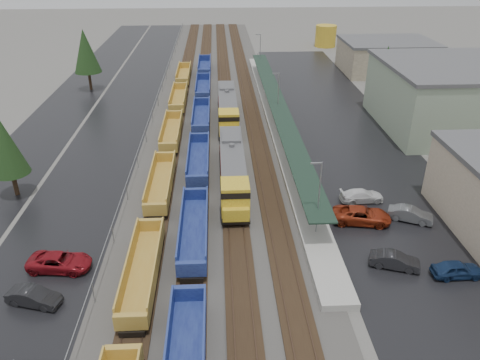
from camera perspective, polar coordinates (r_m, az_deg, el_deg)
The scene contains 23 objects.
ballast_strip at distance 80.68m, azimuth -3.12°, elevation 9.17°, with size 20.00×160.00×0.08m, color #302D2B.
trackbed at distance 80.65m, azimuth -3.12°, elevation 9.25°, with size 14.60×160.00×0.22m.
west_parking_lot at distance 82.15m, azimuth -13.76°, elevation 8.74°, with size 10.00×160.00×0.02m, color black.
west_road at distance 84.60m, azimuth -20.49°, elevation 8.32°, with size 9.00×160.00×0.02m, color black.
east_commuter_lot at distance 73.66m, azimuth 11.95°, elevation 6.74°, with size 16.00×100.00×0.02m, color black.
station_platform at distance 71.61m, azimuth 4.57°, elevation 7.27°, with size 3.00×80.00×8.00m.
chainlink_fence at distance 79.33m, azimuth -10.12°, elevation 9.65°, with size 0.08×160.04×2.02m.
industrial_buildings at distance 75.76m, azimuth 27.05°, elevation 8.29°, with size 32.52×75.30×9.50m.
tree_west_near at distance 55.31m, azimuth -26.67°, elevation 3.67°, with size 3.96×3.96×9.00m.
tree_west_far at distance 91.53m, azimuth -18.32°, elevation 14.70°, with size 4.84×4.84×11.00m.
tree_east at distance 81.73m, azimuth 17.33°, elevation 12.94°, with size 4.40×4.40×10.00m.
locomotive_lead at distance 52.33m, azimuth -0.90°, elevation 1.21°, with size 2.84×18.70×4.23m.
locomotive_trail at distance 71.73m, azimuth -1.53°, elevation 8.70°, with size 2.84×18.70×4.23m.
well_string_yellow at distance 52.76m, azimuth -9.59°, elevation -0.40°, with size 2.46×104.47×2.18m.
well_string_blue at distance 57.60m, azimuth -5.07°, elevation 2.43°, with size 2.55×105.45×2.26m.
storage_tank at distance 127.51m, azimuth 10.39°, elevation 16.89°, with size 5.30×5.30×5.30m, color gold.
parked_car_west_b at distance 40.68m, azimuth -23.85°, elevation -12.91°, with size 4.27×1.49×1.41m, color black.
parked_car_west_c at distance 43.55m, azimuth -21.12°, elevation -9.29°, with size 5.38×2.48×1.50m, color maroon.
parked_car_east_a at distance 43.05m, azimuth 18.36°, elevation -9.31°, with size 4.24×1.48×1.40m, color black.
parked_car_east_b at distance 48.34m, azimuth 14.63°, elevation -4.19°, with size 5.77×2.66×1.60m, color maroon.
parked_car_east_c at distance 52.07m, azimuth 14.62°, elevation -1.89°, with size 4.72×1.92×1.37m, color white.
parked_car_east_d at distance 43.90m, azimuth 24.93°, elevation -9.87°, with size 4.20×1.69×1.43m, color navy.
parked_car_east_e at distance 50.08m, azimuth 20.05°, elevation -3.98°, with size 4.38×1.53×1.44m, color #545659.
Camera 1 is at (0.43, -16.53, 25.60)m, focal length 35.00 mm.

